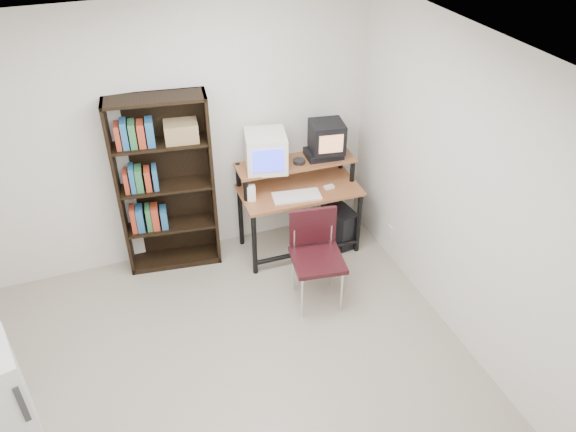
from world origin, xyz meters
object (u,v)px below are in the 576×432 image
object	(u,v)px
computer_desk	(299,192)
crt_monitor	(266,151)
bookshelf	(165,183)
pc_tower	(339,224)
school_chair	(316,248)
crt_tv	(327,137)

from	to	relation	value
computer_desk	crt_monitor	world-z (taller)	crt_monitor
computer_desk	bookshelf	world-z (taller)	bookshelf
computer_desk	crt_monitor	size ratio (longest dim) A/B	2.63
pc_tower	school_chair	xyz separation A→B (m)	(-0.58, -0.72, 0.35)
crt_monitor	bookshelf	xyz separation A→B (m)	(-0.97, 0.13, -0.23)
school_chair	pc_tower	bearing A→B (deg)	59.40
computer_desk	school_chair	world-z (taller)	computer_desk
school_chair	crt_tv	bearing A→B (deg)	70.32
bookshelf	crt_monitor	bearing A→B (deg)	-0.34
computer_desk	pc_tower	size ratio (longest dim) A/B	2.70
crt_tv	bookshelf	world-z (taller)	bookshelf
computer_desk	bookshelf	size ratio (longest dim) A/B	0.67
crt_monitor	school_chair	distance (m)	1.07
school_chair	bookshelf	distance (m)	1.57
crt_monitor	crt_tv	distance (m)	0.64
computer_desk	school_chair	xyz separation A→B (m)	(-0.14, -0.78, -0.12)
computer_desk	bookshelf	distance (m)	1.32
crt_tv	school_chair	xyz separation A→B (m)	(-0.46, -0.87, -0.64)
computer_desk	bookshelf	xyz separation A→B (m)	(-1.28, 0.24, 0.24)
pc_tower	bookshelf	world-z (taller)	bookshelf
computer_desk	school_chair	size ratio (longest dim) A/B	1.33
crt_monitor	bookshelf	distance (m)	1.01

